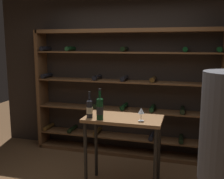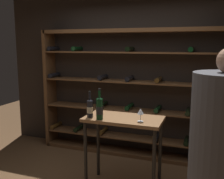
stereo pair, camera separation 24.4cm
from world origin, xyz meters
name	(u,v)px [view 2 (the right image)]	position (x,y,z in m)	size (l,w,h in m)	color
back_wall	(132,71)	(0.00, 1.67, 1.40)	(4.68, 0.10, 2.80)	black
wine_rack	(130,94)	(0.03, 1.46, 1.03)	(3.09, 0.32, 2.09)	brown
tasting_table	(123,128)	(0.25, 0.40, 0.80)	(0.97, 0.51, 0.94)	brown
person_host_in_suit	(223,158)	(1.36, -0.63, 1.00)	(0.50, 0.50, 1.83)	black
wine_bottle_amber_reserve	(100,108)	(0.00, 0.22, 1.08)	(0.09, 0.09, 0.38)	black
wine_bottle_green_slim	(90,108)	(-0.15, 0.27, 1.06)	(0.08, 0.08, 0.33)	black
wine_glass_stemmed_right	(141,112)	(0.49, 0.30, 1.06)	(0.08, 0.08, 0.16)	silver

